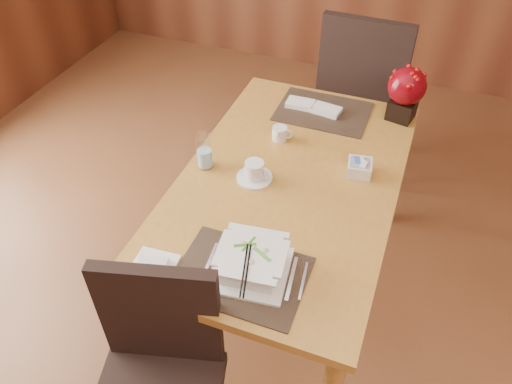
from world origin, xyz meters
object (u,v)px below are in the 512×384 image
at_px(far_chair, 363,89).
at_px(bread_plate, 153,267).
at_px(berry_decor, 406,91).
at_px(dining_table, 288,196).
at_px(water_glass, 204,151).
at_px(near_chair, 158,371).
at_px(creamer_jug, 280,133).
at_px(soup_setting, 251,262).
at_px(coffee_cup, 254,172).
at_px(sugar_caddy, 359,168).

bearing_deg(far_chair, bread_plate, 78.00).
xyz_separation_m(berry_decor, far_chair, (-0.26, 0.44, -0.29)).
xyz_separation_m(dining_table, bread_plate, (-0.30, -0.63, 0.10)).
bearing_deg(water_glass, berry_decor, 42.70).
relative_size(water_glass, near_chair, 0.17).
height_order(creamer_jug, berry_decor, berry_decor).
bearing_deg(bread_plate, creamer_jug, 79.10).
relative_size(soup_setting, bread_plate, 1.87).
bearing_deg(far_chair, near_chair, 83.09).
distance_m(coffee_cup, sugar_caddy, 0.45).
relative_size(soup_setting, near_chair, 0.31).
xyz_separation_m(water_glass, near_chair, (0.19, -0.83, -0.30)).
relative_size(coffee_cup, bread_plate, 1.00).
distance_m(sugar_caddy, bread_plate, 0.96).
bearing_deg(dining_table, near_chair, -101.77).
relative_size(dining_table, far_chair, 1.38).
bearing_deg(bread_plate, near_chair, -63.62).
bearing_deg(bread_plate, soup_setting, 17.92).
bearing_deg(creamer_jug, berry_decor, 33.17).
relative_size(soup_setting, far_chair, 0.26).
bearing_deg(creamer_jug, sugar_caddy, -20.19).
relative_size(soup_setting, creamer_jug, 3.20).
bearing_deg(creamer_jug, dining_table, -66.69).
distance_m(soup_setting, coffee_cup, 0.50).
bearing_deg(near_chair, water_glass, 87.89).
distance_m(water_glass, far_chair, 1.24).
bearing_deg(water_glass, soup_setting, -50.03).
bearing_deg(far_chair, creamer_jug, 75.06).
bearing_deg(creamer_jug, near_chair, -96.40).
bearing_deg(sugar_caddy, dining_table, -152.30).
height_order(sugar_caddy, far_chair, far_chair).
height_order(soup_setting, far_chair, far_chair).
distance_m(dining_table, creamer_jug, 0.32).
distance_m(berry_decor, far_chair, 0.59).
height_order(coffee_cup, near_chair, near_chair).
xyz_separation_m(soup_setting, water_glass, (-0.40, 0.48, 0.03)).
bearing_deg(dining_table, coffee_cup, -160.30).
distance_m(dining_table, sugar_caddy, 0.33).
relative_size(soup_setting, water_glass, 1.77).
height_order(sugar_caddy, bread_plate, sugar_caddy).
height_order(coffee_cup, berry_decor, berry_decor).
bearing_deg(near_chair, bread_plate, 101.44).
bearing_deg(coffee_cup, berry_decor, 53.40).
distance_m(dining_table, bread_plate, 0.71).
height_order(dining_table, near_chair, near_chair).
xyz_separation_m(soup_setting, sugar_caddy, (0.24, 0.66, -0.02)).
relative_size(sugar_caddy, far_chair, 0.09).
height_order(water_glass, creamer_jug, water_glass).
relative_size(coffee_cup, sugar_caddy, 1.52).
relative_size(water_glass, berry_decor, 0.61).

